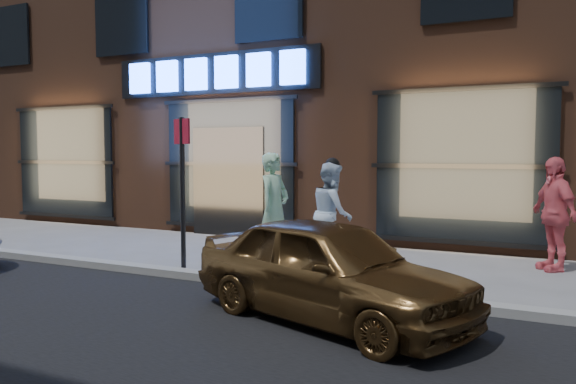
# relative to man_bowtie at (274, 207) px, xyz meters

# --- Properties ---
(ground) EXTENTS (90.00, 90.00, 0.00)m
(ground) POSITION_rel_man_bowtie_xyz_m (-2.27, -1.73, -0.92)
(ground) COLOR slate
(ground) RESTS_ON ground
(curb) EXTENTS (60.00, 0.25, 0.12)m
(curb) POSITION_rel_man_bowtie_xyz_m (-2.27, -1.73, -0.86)
(curb) COLOR gray
(curb) RESTS_ON ground
(storefront_building) EXTENTS (30.20, 8.28, 10.30)m
(storefront_building) POSITION_rel_man_bowtie_xyz_m (-2.27, 6.26, 4.23)
(storefront_building) COLOR #54301E
(storefront_building) RESTS_ON ground
(man_bowtie) EXTENTS (0.52, 0.72, 1.85)m
(man_bowtie) POSITION_rel_man_bowtie_xyz_m (0.00, 0.00, 0.00)
(man_bowtie) COLOR #9DCEAC
(man_bowtie) RESTS_ON ground
(man_cap) EXTENTS (0.94, 1.02, 1.69)m
(man_cap) POSITION_rel_man_bowtie_xyz_m (0.93, 0.31, -0.08)
(man_cap) COLOR white
(man_cap) RESTS_ON ground
(passerby) EXTENTS (0.93, 1.11, 1.78)m
(passerby) POSITION_rel_man_bowtie_xyz_m (4.27, 1.25, -0.03)
(passerby) COLOR #EC616B
(passerby) RESTS_ON ground
(gold_sedan) EXTENTS (3.62, 2.39, 1.15)m
(gold_sedan) POSITION_rel_man_bowtie_xyz_m (2.09, -2.75, -0.35)
(gold_sedan) COLOR brown
(gold_sedan) RESTS_ON ground
(sign_post) EXTENTS (0.37, 0.16, 2.37)m
(sign_post) POSITION_rel_man_bowtie_xyz_m (-0.81, -1.47, 0.51)
(sign_post) COLOR #262628
(sign_post) RESTS_ON ground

